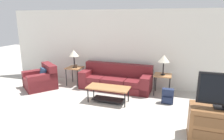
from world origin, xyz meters
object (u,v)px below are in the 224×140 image
(side_table_right, at_px, (163,77))
(tv_console, at_px, (221,125))
(armchair, at_px, (41,80))
(couch, at_px, (116,80))
(table_lamp_left, at_px, (74,53))
(backpack, at_px, (168,96))
(coffee_table, at_px, (108,91))
(table_lamp_right, at_px, (164,59))
(side_table_left, at_px, (75,69))

(side_table_right, xyz_separation_m, tv_console, (1.27, -2.18, -0.22))
(armchair, bearing_deg, couch, 16.23)
(couch, xyz_separation_m, table_lamp_left, (-1.52, -0.04, 0.83))
(couch, height_order, armchair, couch)
(table_lamp_left, bearing_deg, backpack, -11.41)
(backpack, bearing_deg, coffee_table, -164.91)
(table_lamp_left, relative_size, table_lamp_right, 1.00)
(couch, relative_size, backpack, 5.59)
(backpack, bearing_deg, side_table_right, 107.51)
(coffee_table, relative_size, backpack, 2.82)
(armchair, height_order, side_table_right, armchair)
(couch, bearing_deg, table_lamp_right, -1.54)
(armchair, height_order, table_lamp_right, table_lamp_right)
(coffee_table, relative_size, side_table_right, 1.88)
(armchair, xyz_separation_m, tv_console, (5.22, -1.51, 0.05))
(table_lamp_left, bearing_deg, couch, 1.54)
(tv_console, bearing_deg, table_lamp_right, 120.22)
(coffee_table, distance_m, side_table_left, 1.98)
(side_table_left, relative_size, tv_console, 0.54)
(armchair, height_order, side_table_left, armchair)
(side_table_left, bearing_deg, tv_console, -26.83)
(table_lamp_left, relative_size, tv_console, 0.52)
(armchair, relative_size, coffee_table, 1.11)
(table_lamp_left, distance_m, backpack, 3.43)
(armchair, bearing_deg, backpack, 0.21)
(table_lamp_right, bearing_deg, side_table_left, -180.00)
(coffee_table, distance_m, table_lamp_right, 1.94)
(side_table_right, xyz_separation_m, backpack, (0.21, -0.65, -0.36))
(armchair, relative_size, table_lamp_right, 2.15)
(couch, height_order, table_lamp_right, table_lamp_right)
(side_table_left, bearing_deg, table_lamp_right, 0.00)
(coffee_table, relative_size, table_lamp_right, 1.94)
(couch, xyz_separation_m, side_table_left, (-1.52, -0.04, 0.27))
(coffee_table, bearing_deg, backpack, 15.09)
(coffee_table, bearing_deg, armchair, 170.76)
(side_table_left, distance_m, side_table_right, 3.03)
(couch, bearing_deg, coffee_table, -83.85)
(coffee_table, height_order, tv_console, tv_console)
(table_lamp_left, xyz_separation_m, tv_console, (4.30, -2.18, -0.79))
(coffee_table, relative_size, table_lamp_left, 1.94)
(side_table_left, relative_size, backpack, 1.50)
(couch, distance_m, tv_console, 3.56)
(coffee_table, height_order, side_table_right, side_table_right)
(table_lamp_left, xyz_separation_m, backpack, (3.24, -0.65, -0.92))
(coffee_table, bearing_deg, side_table_right, 37.91)
(side_table_right, distance_m, table_lamp_right, 0.56)
(table_lamp_right, distance_m, backpack, 1.15)
(side_table_left, bearing_deg, coffee_table, -33.52)
(table_lamp_left, height_order, tv_console, table_lamp_left)
(couch, distance_m, side_table_left, 1.54)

